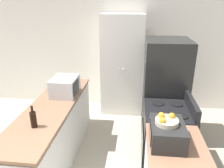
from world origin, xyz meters
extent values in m
cube|color=silver|center=(0.00, 3.23, 1.30)|extent=(7.00, 0.06, 2.60)
cube|color=silver|center=(-0.80, 1.24, 0.41)|extent=(0.58, 2.24, 0.82)
cube|color=#896047|center=(-0.80, 1.24, 0.88)|extent=(0.60, 2.28, 0.04)
cube|color=#896047|center=(0.80, 0.51, 0.88)|extent=(0.60, 0.82, 0.04)
cube|color=white|center=(0.09, 2.93, 1.02)|extent=(0.85, 0.52, 2.04)
sphere|color=#B2B2B7|center=(0.05, 2.65, 1.02)|extent=(0.03, 0.03, 0.03)
sphere|color=#B2B2B7|center=(0.13, 2.65, 1.02)|extent=(0.03, 0.03, 0.03)
cube|color=black|center=(0.82, 1.29, 0.45)|extent=(0.64, 0.70, 0.89)
cube|color=black|center=(0.49, 1.29, 0.34)|extent=(0.02, 0.62, 0.49)
cube|color=black|center=(1.11, 1.29, 0.97)|extent=(0.06, 0.67, 0.16)
cylinder|color=black|center=(0.69, 1.12, 0.90)|extent=(0.17, 0.17, 0.01)
cylinder|color=black|center=(0.69, 1.46, 0.90)|extent=(0.17, 0.17, 0.01)
cylinder|color=black|center=(0.95, 1.12, 0.90)|extent=(0.17, 0.17, 0.01)
cylinder|color=black|center=(0.95, 1.46, 0.90)|extent=(0.17, 0.17, 0.01)
cube|color=black|center=(0.85, 2.06, 0.85)|extent=(0.69, 0.76, 1.71)
cylinder|color=gray|center=(0.48, 1.86, 0.94)|extent=(0.02, 0.02, 0.94)
cube|color=#B2B2B7|center=(-0.71, 1.63, 1.03)|extent=(0.37, 0.47, 0.27)
cube|color=black|center=(-0.53, 1.60, 1.03)|extent=(0.01, 0.29, 0.20)
cylinder|color=black|center=(-0.79, 0.69, 0.99)|extent=(0.07, 0.07, 0.19)
cylinder|color=black|center=(-0.79, 0.69, 1.12)|extent=(0.03, 0.03, 0.08)
cube|color=black|center=(0.70, 0.55, 1.00)|extent=(0.34, 0.45, 0.22)
cube|color=black|center=(0.53, 0.55, 1.00)|extent=(0.01, 0.31, 0.13)
cylinder|color=#B2A893|center=(0.68, 0.55, 1.14)|extent=(0.23, 0.23, 0.05)
sphere|color=orange|center=(0.74, 0.61, 1.18)|extent=(0.07, 0.07, 0.07)
sphere|color=orange|center=(0.63, 0.61, 1.18)|extent=(0.07, 0.07, 0.07)
sphere|color=orange|center=(0.63, 0.50, 1.18)|extent=(0.07, 0.07, 0.07)
camera|label=1|loc=(0.35, -1.39, 2.27)|focal=35.00mm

